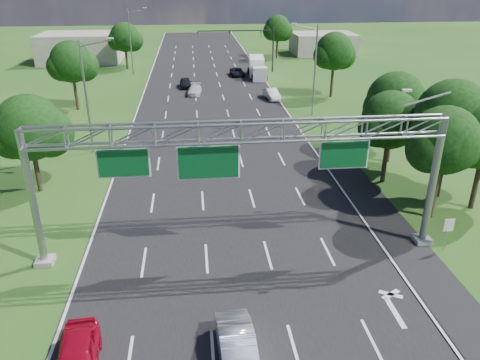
{
  "coord_description": "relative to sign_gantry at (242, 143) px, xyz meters",
  "views": [
    {
      "loc": [
        -2.2,
        -11.47,
        15.31
      ],
      "look_at": [
        0.47,
        14.53,
        3.55
      ],
      "focal_mm": 35.0,
      "sensor_mm": 36.0,
      "label": 1
    }
  ],
  "objects": [
    {
      "name": "ground",
      "position": [
        -0.33,
        18.0,
        -6.89
      ],
      "size": [
        220.0,
        220.0,
        0.0
      ],
      "primitive_type": "plane",
      "color": "#1E4E17",
      "rests_on": "ground"
    },
    {
      "name": "car_queue_b",
      "position": [
        4.63,
        50.59,
        -6.3
      ],
      "size": [
        2.17,
        4.36,
        1.19
      ],
      "primitive_type": "imported",
      "rotation": [
        0.0,
        0.0,
        0.05
      ],
      "color": "black",
      "rests_on": "ground"
    },
    {
      "name": "tree_verge_lb",
      "position": [
        -16.25,
        33.04,
        -1.48
      ],
      "size": [
        5.76,
        4.8,
        8.06
      ],
      "color": "#2D2116",
      "rests_on": "ground"
    },
    {
      "name": "streetlight_l_near",
      "position": [
        -11.63,
        18.0,
        -1.31
      ],
      "size": [
        2.97,
        0.22,
        10.16
      ],
      "color": "gray",
      "rests_on": "ground"
    },
    {
      "name": "streetlight_r_mid",
      "position": [
        10.97,
        28.0,
        -1.31
      ],
      "size": [
        2.97,
        0.22,
        10.16
      ],
      "color": "gray",
      "rests_on": "ground"
    },
    {
      "name": "traffic_signal",
      "position": [
        7.15,
        53.0,
        -1.72
      ],
      "size": [
        12.21,
        0.24,
        7.0
      ],
      "color": "black",
      "rests_on": "ground"
    },
    {
      "name": "car_queue_d",
      "position": [
        7.67,
        35.56,
        -6.23
      ],
      "size": [
        1.93,
        4.15,
        1.32
      ],
      "primitive_type": "imported",
      "rotation": [
        0.0,
        0.0,
        0.14
      ],
      "color": "silver",
      "rests_on": "ground"
    },
    {
      "name": "building_right",
      "position": [
        23.67,
        70.0,
        -4.89
      ],
      "size": [
        12.0,
        9.0,
        4.0
      ],
      "primitive_type": "cube",
      "color": "gray",
      "rests_on": "ground"
    },
    {
      "name": "red_coupe",
      "position": [
        -7.73,
        -8.31,
        -6.16
      ],
      "size": [
        2.18,
        4.46,
        1.47
      ],
      "primitive_type": "imported",
      "rotation": [
        0.0,
        0.0,
        0.11
      ],
      "color": "#B50822",
      "rests_on": "ground"
    },
    {
      "name": "silver_sedan",
      "position": [
        -1.1,
        -8.5,
        -6.17
      ],
      "size": [
        1.76,
        4.45,
        1.44
      ],
      "primitive_type": "imported",
      "rotation": [
        0.0,
        0.0,
        0.05
      ],
      "color": "silver",
      "rests_on": "ground"
    },
    {
      "name": "tree_verge_la",
      "position": [
        -14.25,
        10.04,
        -2.13
      ],
      "size": [
        5.76,
        4.8,
        7.4
      ],
      "color": "#2D2116",
      "rests_on": "ground"
    },
    {
      "name": "road_flare",
      "position": [
        9.87,
        2.0,
        -6.89
      ],
      "size": [
        3.0,
        30.0,
        0.02
      ],
      "primitive_type": "cube",
      "color": "black",
      "rests_on": "ground"
    },
    {
      "name": "car_queue_a",
      "position": [
        -2.22,
        39.04,
        -6.29
      ],
      "size": [
        2.07,
        4.28,
        1.2
      ],
      "primitive_type": "imported",
      "rotation": [
        0.0,
        0.0,
        -0.1
      ],
      "color": "silver",
      "rests_on": "ground"
    },
    {
      "name": "road",
      "position": [
        -0.33,
        18.0,
        -6.89
      ],
      "size": [
        18.0,
        180.0,
        0.02
      ],
      "primitive_type": "cube",
      "color": "black",
      "rests_on": "ground"
    },
    {
      "name": "tree_verge_re",
      "position": [
        13.75,
        66.04,
        -1.7
      ],
      "size": [
        5.76,
        4.8,
        7.84
      ],
      "color": "#2D2116",
      "rests_on": "ground"
    },
    {
      "name": "sign_gantry",
      "position": [
        0.0,
        0.0,
        0.0
      ],
      "size": [
        23.5,
        1.0,
        9.56
      ],
      "color": "gray",
      "rests_on": "ground"
    },
    {
      "name": "tree_cluster_right",
      "position": [
        14.47,
        7.19,
        -1.58
      ],
      "size": [
        9.91,
        14.6,
        8.68
      ],
      "color": "#2D2116",
      "rests_on": "ground"
    },
    {
      "name": "regulatory_sign",
      "position": [
        12.07,
        -1.02,
        -5.38
      ],
      "size": [
        0.6,
        0.08,
        2.1
      ],
      "color": "gray",
      "rests_on": "ground"
    },
    {
      "name": "box_truck",
      "position": [
        7.67,
        49.6,
        -5.49
      ],
      "size": [
        2.8,
        7.91,
        2.92
      ],
      "rotation": [
        0.0,
        0.0,
        -0.11
      ],
      "color": "white",
      "rests_on": "ground"
    },
    {
      "name": "streetlight_l_far",
      "position": [
        -11.63,
        53.0,
        -1.31
      ],
      "size": [
        2.97,
        0.22,
        10.16
      ],
      "color": "gray",
      "rests_on": "ground"
    },
    {
      "name": "car_queue_c",
      "position": [
        -3.42,
        43.23,
        -6.22
      ],
      "size": [
        1.97,
        4.07,
        1.34
      ],
      "primitive_type": "imported",
      "rotation": [
        0.0,
        0.0,
        0.1
      ],
      "color": "black",
      "rests_on": "ground"
    },
    {
      "name": "building_left",
      "position": [
        -22.33,
        66.0,
        -4.39
      ],
      "size": [
        14.0,
        10.0,
        5.0
      ],
      "primitive_type": "cube",
      "color": "gray",
      "rests_on": "ground"
    },
    {
      "name": "tree_verge_rd",
      "position": [
        15.75,
        36.04,
        -1.26
      ],
      "size": [
        5.76,
        4.8,
        8.28
      ],
      "color": "#2D2116",
      "rests_on": "ground"
    },
    {
      "name": "tree_verge_lc",
      "position": [
        -13.25,
        58.04,
        -1.92
      ],
      "size": [
        5.76,
        4.8,
        7.62
      ],
      "color": "#2D2116",
      "rests_on": "ground"
    }
  ]
}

